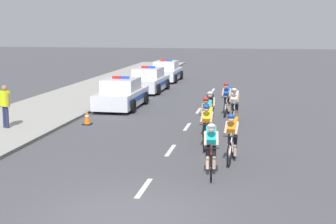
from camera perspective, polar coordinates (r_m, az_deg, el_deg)
The scene contains 16 objects.
ground_plane at distance 11.25m, azimuth -4.99°, elevation -11.59°, with size 160.00×160.00×0.00m, color #4C4C51.
sidewalk_slab at distance 26.41m, azimuth -12.35°, elevation 0.73°, with size 4.65×60.00×0.12m, color #A3A099.
kerb_edge at distance 25.65m, azimuth -7.70°, elevation 0.62°, with size 0.16×60.00×0.13m, color #9E9E99.
lane_markings_centre at distance 20.70m, azimuth 2.16°, elevation -1.66°, with size 0.14×25.60×0.01m.
cyclist_lead at distance 13.88m, azimuth 4.83°, elevation -4.05°, with size 0.45×1.72×1.56m.
cyclist_second at distance 15.32m, azimuth 7.17°, elevation -2.78°, with size 0.45×1.72×1.56m.
cyclist_third at distance 16.97m, azimuth 4.42°, elevation -1.51°, with size 0.43×1.72×1.56m.
cyclist_fourth at distance 18.66m, azimuth 4.38°, elevation -0.48°, with size 0.43×1.72×1.56m.
cyclist_fifth at distance 20.27m, azimuth 4.71°, elevation 0.33°, with size 0.43×1.72×1.56m.
cyclist_sixth at distance 21.42m, azimuth 7.45°, elevation 0.78°, with size 0.43×1.72×1.56m.
cyclist_seventh at distance 23.28m, azimuth 6.60°, elevation 1.51°, with size 0.44×1.72×1.56m.
police_car_nearest at distance 25.35m, azimuth -5.21°, elevation 1.96°, with size 2.02×4.41×1.59m.
police_car_second at distance 31.49m, azimuth -2.18°, elevation 3.50°, with size 2.08×4.44×1.59m.
police_car_third at distance 37.50m, azimuth -0.19°, elevation 4.51°, with size 2.02×4.41×1.59m.
traffic_cone_near at distance 21.35m, azimuth -9.04°, elevation -0.58°, with size 0.36×0.36×0.64m.
spectator_closest at distance 20.72m, azimuth -17.75°, elevation 0.93°, with size 0.49×0.37×1.68m.
Camera 1 is at (2.76, -10.12, 4.08)m, focal length 54.54 mm.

